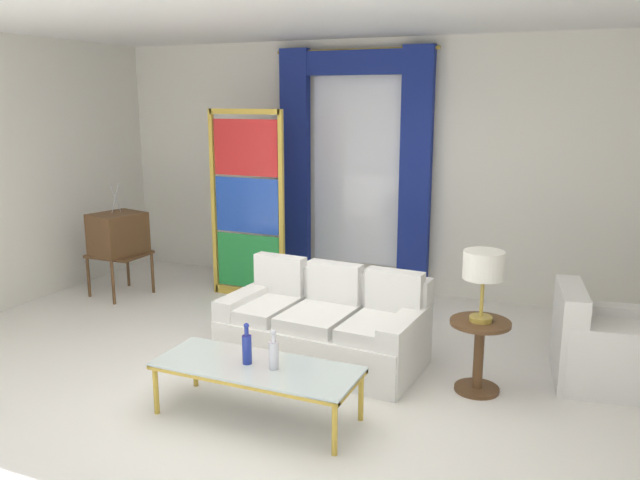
# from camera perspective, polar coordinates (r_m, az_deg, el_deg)

# --- Properties ---
(ground_plane) EXTENTS (16.00, 16.00, 0.00)m
(ground_plane) POSITION_cam_1_polar(r_m,az_deg,el_deg) (5.43, -4.49, -12.75)
(ground_plane) COLOR white
(wall_rear) EXTENTS (8.00, 0.12, 3.00)m
(wall_rear) POSITION_cam_1_polar(r_m,az_deg,el_deg) (7.79, 5.93, 6.47)
(wall_rear) COLOR white
(wall_rear) RESTS_ON ground
(ceiling_slab) EXTENTS (8.00, 7.60, 0.04)m
(ceiling_slab) POSITION_cam_1_polar(r_m,az_deg,el_deg) (5.67, -1.04, 19.65)
(ceiling_slab) COLOR white
(curtained_window) EXTENTS (2.00, 0.17, 2.70)m
(curtained_window) POSITION_cam_1_polar(r_m,az_deg,el_deg) (7.73, 3.04, 8.26)
(curtained_window) COLOR white
(curtained_window) RESTS_ON ground
(couch_white_long) EXTENTS (1.81, 1.03, 0.86)m
(couch_white_long) POSITION_cam_1_polar(r_m,az_deg,el_deg) (5.80, 0.56, -7.75)
(couch_white_long) COLOR white
(couch_white_long) RESTS_ON ground
(coffee_table) EXTENTS (1.52, 0.59, 0.41)m
(coffee_table) POSITION_cam_1_polar(r_m,az_deg,el_deg) (4.79, -5.66, -11.43)
(coffee_table) COLOR silver
(coffee_table) RESTS_ON ground
(bottle_blue_decanter) EXTENTS (0.07, 0.07, 0.31)m
(bottle_blue_decanter) POSITION_cam_1_polar(r_m,az_deg,el_deg) (4.77, -6.54, -9.50)
(bottle_blue_decanter) COLOR navy
(bottle_blue_decanter) RESTS_ON coffee_table
(bottle_crystal_tall) EXTENTS (0.07, 0.07, 0.30)m
(bottle_crystal_tall) POSITION_cam_1_polar(r_m,az_deg,el_deg) (4.67, -4.15, -10.05)
(bottle_crystal_tall) COLOR silver
(bottle_crystal_tall) RESTS_ON coffee_table
(vintage_tv) EXTENTS (0.63, 0.69, 1.35)m
(vintage_tv) POSITION_cam_1_polar(r_m,az_deg,el_deg) (7.92, -17.59, 0.38)
(vintage_tv) COLOR brown
(vintage_tv) RESTS_ON ground
(armchair_white) EXTENTS (0.93, 0.92, 0.80)m
(armchair_white) POSITION_cam_1_polar(r_m,az_deg,el_deg) (5.84, 23.70, -8.92)
(armchair_white) COLOR white
(armchair_white) RESTS_ON ground
(stained_glass_divider) EXTENTS (0.95, 0.05, 2.20)m
(stained_glass_divider) POSITION_cam_1_polar(r_m,az_deg,el_deg) (7.46, -6.53, 2.76)
(stained_glass_divider) COLOR gold
(stained_glass_divider) RESTS_ON ground
(peacock_figurine) EXTENTS (0.44, 0.60, 0.50)m
(peacock_figurine) POSITION_cam_1_polar(r_m,az_deg,el_deg) (7.12, -3.98, -4.62)
(peacock_figurine) COLOR beige
(peacock_figurine) RESTS_ON ground
(round_side_table) EXTENTS (0.48, 0.48, 0.59)m
(round_side_table) POSITION_cam_1_polar(r_m,az_deg,el_deg) (5.33, 14.00, -9.45)
(round_side_table) COLOR brown
(round_side_table) RESTS_ON ground
(table_lamp_brass) EXTENTS (0.32, 0.32, 0.57)m
(table_lamp_brass) POSITION_cam_1_polar(r_m,az_deg,el_deg) (5.12, 14.39, -2.45)
(table_lamp_brass) COLOR #B29338
(table_lamp_brass) RESTS_ON round_side_table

